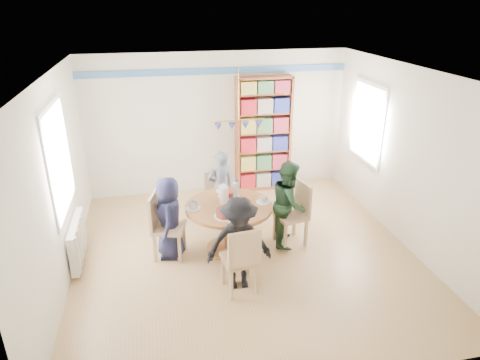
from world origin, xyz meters
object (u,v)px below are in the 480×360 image
object	(u,v)px
person_far	(221,187)
chair_left	(163,223)
person_left	(169,218)
dining_table	(229,217)
person_right	(289,203)
bookshelf	(263,135)
chair_near	(242,258)
radiator	(78,241)
chair_right	(296,210)
chair_far	(217,194)
person_near	(239,244)

from	to	relation	value
person_far	chair_left	bearing A→B (deg)	28.65
person_left	person_far	bearing A→B (deg)	140.91
chair_left	person_far	size ratio (longest dim) A/B	0.79
dining_table	person_right	size ratio (longest dim) A/B	0.96
chair_left	bookshelf	world-z (taller)	bookshelf
chair_near	person_right	size ratio (longest dim) A/B	0.72
chair_left	person_far	xyz separation A→B (m)	(1.02, 0.93, 0.08)
radiator	chair_near	size ratio (longest dim) A/B	1.03
chair_near	chair_right	bearing A→B (deg)	44.88
chair_left	chair_right	distance (m)	2.04
chair_right	chair_far	distance (m)	1.48
dining_table	person_left	xyz separation A→B (m)	(-0.88, 0.02, 0.07)
chair_left	person_near	world-z (taller)	person_near
dining_table	person_far	world-z (taller)	person_far
chair_far	person_right	world-z (taller)	person_right
radiator	chair_near	xyz separation A→B (m)	(2.17, -1.19, 0.19)
radiator	bookshelf	bearing A→B (deg)	31.87
radiator	chair_right	bearing A→B (deg)	-1.89
chair_near	person_right	xyz separation A→B (m)	(0.97, 1.10, 0.14)
person_left	person_right	world-z (taller)	person_right
chair_left	chair_far	xyz separation A→B (m)	(0.95, 1.00, -0.08)
person_right	person_left	bearing A→B (deg)	108.38
radiator	bookshelf	xyz separation A→B (m)	(3.28, 2.04, 0.76)
person_left	bookshelf	bearing A→B (deg)	142.97
chair_left	person_far	world-z (taller)	person_far
bookshelf	radiator	bearing A→B (deg)	-148.13
radiator	chair_right	world-z (taller)	chair_right
chair_near	bookshelf	bearing A→B (deg)	70.98
person_near	bookshelf	size ratio (longest dim) A/B	0.58
radiator	person_near	size ratio (longest dim) A/B	0.76
chair_left	chair_far	distance (m)	1.39
chair_near	dining_table	bearing A→B (deg)	88.27
chair_near	person_near	xyz separation A→B (m)	(-0.01, 0.15, 0.12)
person_far	person_near	bearing A→B (deg)	73.96
chair_near	radiator	bearing A→B (deg)	151.29
chair_left	chair_right	bearing A→B (deg)	-0.18
person_far	person_near	distance (m)	1.87
chair_left	chair_near	xyz separation A→B (m)	(0.95, -1.09, -0.02)
radiator	chair_far	size ratio (longest dim) A/B	1.16
chair_near	person_near	size ratio (longest dim) A/B	0.74
chair_left	person_left	distance (m)	0.12
dining_table	chair_far	xyz separation A→B (m)	(-0.03, 1.02, -0.08)
person_left	chair_far	bearing A→B (deg)	145.11
person_left	bookshelf	distance (m)	2.95
dining_table	chair_right	size ratio (longest dim) A/B	1.29
person_far	radiator	bearing A→B (deg)	6.51
chair_near	bookshelf	size ratio (longest dim) A/B	0.43
person_left	person_near	xyz separation A→B (m)	(0.84, -0.94, 0.02)
chair_right	chair_near	size ratio (longest dim) A/B	1.03
person_near	chair_right	bearing A→B (deg)	43.97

